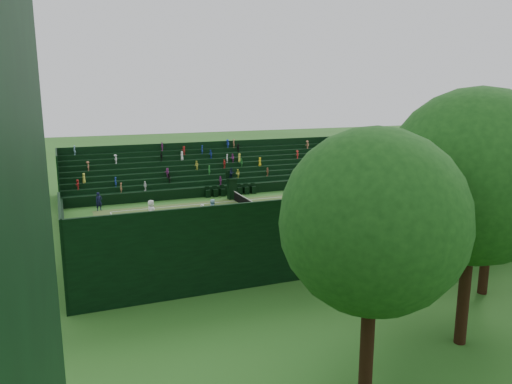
# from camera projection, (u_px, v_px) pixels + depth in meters

# --- Properties ---
(ground) EXTENTS (160.00, 160.00, 0.00)m
(ground) POSITION_uv_depth(u_px,v_px,m) (256.00, 214.00, 44.03)
(ground) COLOR #2C5C1D
(ground) RESTS_ON ground
(court_surface) EXTENTS (12.97, 26.77, 0.01)m
(court_surface) POSITION_uv_depth(u_px,v_px,m) (256.00, 214.00, 44.03)
(court_surface) COLOR #337828
(court_surface) RESTS_ON ground
(perimeter_wall_north) EXTENTS (17.17, 0.20, 1.00)m
(perimeter_wall_north) POSITION_uv_depth(u_px,v_px,m) (404.00, 194.00, 49.70)
(perimeter_wall_north) COLOR black
(perimeter_wall_north) RESTS_ON ground
(perimeter_wall_south) EXTENTS (17.17, 0.20, 1.00)m
(perimeter_wall_south) POSITION_uv_depth(u_px,v_px,m) (64.00, 227.00, 38.14)
(perimeter_wall_south) COLOR black
(perimeter_wall_south) RESTS_ON ground
(perimeter_wall_east) EXTENTS (0.20, 31.77, 1.00)m
(perimeter_wall_east) POSITION_uv_depth(u_px,v_px,m) (299.00, 235.00, 36.22)
(perimeter_wall_east) COLOR black
(perimeter_wall_east) RESTS_ON ground
(perimeter_wall_west) EXTENTS (0.20, 31.77, 1.00)m
(perimeter_wall_west) POSITION_uv_depth(u_px,v_px,m) (226.00, 190.00, 51.63)
(perimeter_wall_west) COLOR black
(perimeter_wall_west) RESTS_ON ground
(north_grandstand) EXTENTS (6.60, 32.00, 4.90)m
(north_grandstand) POSITION_uv_depth(u_px,v_px,m) (329.00, 236.00, 32.21)
(north_grandstand) COLOR black
(north_grandstand) RESTS_ON ground
(south_grandstand) EXTENTS (6.60, 32.00, 4.90)m
(south_grandstand) POSITION_uv_depth(u_px,v_px,m) (214.00, 174.00, 55.21)
(south_grandstand) COLOR black
(south_grandstand) RESTS_ON ground
(tennis_net) EXTENTS (11.67, 0.10, 1.06)m
(tennis_net) POSITION_uv_depth(u_px,v_px,m) (256.00, 208.00, 43.92)
(tennis_net) COLOR black
(tennis_net) RESTS_ON ground
(umpire_chair) EXTENTS (1.01, 1.01, 3.16)m
(umpire_chair) POSITION_uv_depth(u_px,v_px,m) (232.00, 186.00, 49.68)
(umpire_chair) COLOR black
(umpire_chair) RESTS_ON ground
(courtside_chairs) EXTENTS (0.51, 5.48, 1.10)m
(courtside_chairs) POSITION_uv_depth(u_px,v_px,m) (231.00, 191.00, 51.56)
(courtside_chairs) COLOR black
(courtside_chairs) RESTS_ON ground
(player_near_west) EXTENTS (1.09, 0.86, 1.94)m
(player_near_west) POSITION_uv_depth(u_px,v_px,m) (151.00, 212.00, 40.99)
(player_near_west) COLOR white
(player_near_west) RESTS_ON ground
(player_near_east) EXTENTS (0.68, 0.67, 1.58)m
(player_near_east) POSITION_uv_depth(u_px,v_px,m) (202.00, 213.00, 41.22)
(player_near_east) COLOR white
(player_near_east) RESTS_ON ground
(player_far_west) EXTENTS (0.85, 0.67, 1.71)m
(player_far_west) POSITION_uv_depth(u_px,v_px,m) (356.00, 190.00, 49.90)
(player_far_west) COLOR white
(player_far_west) RESTS_ON ground
(player_far_east) EXTENTS (1.47, 1.08, 2.03)m
(player_far_east) POSITION_uv_depth(u_px,v_px,m) (326.00, 207.00, 42.38)
(player_far_east) COLOR white
(player_far_east) RESTS_ON ground
(line_judge_north) EXTENTS (0.56, 0.70, 1.68)m
(line_judge_north) POSITION_uv_depth(u_px,v_px,m) (343.00, 182.00, 54.60)
(line_judge_north) COLOR black
(line_judge_north) RESTS_ON ground
(line_judge_south) EXTENTS (0.56, 0.71, 1.69)m
(line_judge_south) POSITION_uv_depth(u_px,v_px,m) (99.00, 201.00, 45.16)
(line_judge_south) COLOR black
(line_judge_south) RESTS_ON ground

